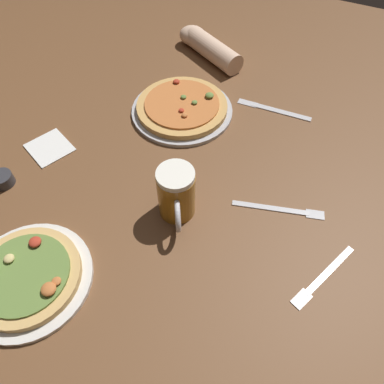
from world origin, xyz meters
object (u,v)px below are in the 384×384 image
Objects in this scene: napkin_folded at (49,147)px; fork_spare at (323,277)px; pizza_plate_far at (182,108)px; beer_mug_dark at (176,194)px; pizza_plate_near at (27,277)px; fork_left at (280,209)px; knife_right at (273,109)px; diner_arm at (207,46)px; ramekin_sauce at (2,179)px.

fork_spare is at bearing -3.94° from napkin_folded.
beer_mug_dark is (0.15, -0.33, 0.05)m from pizza_plate_far.
fork_left is at bearing 43.53° from pizza_plate_near.
knife_right is (0.51, 0.42, -0.00)m from napkin_folded.
pizza_plate_far is 0.32m from diner_arm.
ramekin_sauce is (-0.44, -0.12, -0.05)m from beer_mug_dark.
diner_arm is (-0.21, 0.64, -0.03)m from beer_mug_dark.
knife_right is 1.21× the size of fork_spare.
beer_mug_dark reaches higher than diner_arm.
pizza_plate_near is at bearing -124.55° from beer_mug_dark.
beer_mug_dark is at bearing -153.65° from fork_left.
ramekin_sauce is (-0.24, 0.18, -0.00)m from pizza_plate_near.
beer_mug_dark reaches higher than pizza_plate_far.
fork_spare is (0.51, -0.35, -0.01)m from pizza_plate_far.
beer_mug_dark is (0.20, 0.30, 0.05)m from pizza_plate_near.
diner_arm reaches higher than knife_right.
diner_arm is at bearing 130.87° from fork_spare.
beer_mug_dark is 0.59× the size of knife_right.
pizza_plate_far is at bearing -79.41° from diner_arm.
pizza_plate_near is 0.59m from fork_left.
pizza_plate_near reaches higher than pizza_plate_far.
beer_mug_dark reaches higher than napkin_folded.
ramekin_sauce is 0.29× the size of fork_spare.
beer_mug_dark is 0.63× the size of fork_left.
fork_spare is 0.71× the size of diner_arm.
fork_left is (0.23, 0.11, -0.07)m from beer_mug_dark.
pizza_plate_near reaches higher than fork_left.
pizza_plate_far reaches higher than fork_left.
pizza_plate_near is at bearing -57.20° from napkin_folded.
pizza_plate_near is 1.41× the size of fork_spare.
napkin_folded is at bearing 175.30° from beer_mug_dark.
fork_left is 0.19m from fork_spare.
knife_right is (0.30, 0.75, -0.01)m from pizza_plate_near.
napkin_folded is (0.02, 0.15, -0.01)m from ramekin_sauce.
ramekin_sauce is at bearing -107.11° from diner_arm.
napkin_folded is (-0.21, 0.33, -0.01)m from pizza_plate_near.
beer_mug_dark is 0.47m from knife_right.
pizza_plate_far is at bearing 145.71° from fork_spare.
fork_left is at bearing -69.11° from knife_right.
fork_spare is at bearing -60.75° from knife_right.
diner_arm is (-0.01, 0.94, 0.02)m from pizza_plate_near.
fork_spare is (0.36, -0.02, -0.07)m from beer_mug_dark.
diner_arm reaches higher than fork_left.
beer_mug_dark is 0.37m from fork_spare.
diner_arm is at bearing 108.14° from beer_mug_dark.
napkin_folded reaches higher than knife_right.
beer_mug_dark is at bearing -4.70° from napkin_folded.
diner_arm is (-0.57, 0.66, 0.03)m from fork_spare.
ramekin_sauce is 0.15m from napkin_folded.
ramekin_sauce is at bearing -123.09° from pizza_plate_far.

